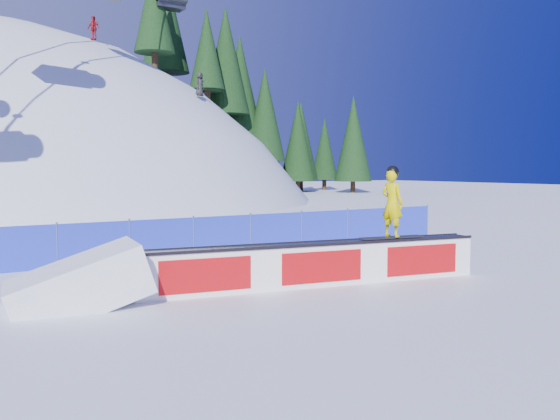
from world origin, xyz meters
TOP-DOWN VIEW (x-y plane):
  - ground at (0.00, 0.00)m, footprint 160.00×160.00m
  - treeline at (25.28, 40.43)m, footprint 24.17×13.23m
  - safety_fence at (0.00, 4.50)m, footprint 22.05×0.05m
  - rail_box at (1.40, -1.21)m, footprint 8.35×2.03m
  - snow_ramp at (-3.76, -0.30)m, footprint 3.03×2.18m
  - snowboarder at (3.39, -1.56)m, footprint 1.70×0.65m
  - distant_skiers at (1.58, 30.41)m, footprint 18.41×7.84m

SIDE VIEW (x-z plane):
  - ground at x=0.00m, z-range 0.00..0.00m
  - snow_ramp at x=-3.76m, z-range -0.86..0.86m
  - rail_box at x=1.40m, z-range -0.01..1.00m
  - safety_fence at x=0.00m, z-range -0.05..1.25m
  - snowboarder at x=3.39m, z-range 0.99..2.74m
  - treeline at x=25.28m, z-range -0.36..18.75m
  - distant_skiers at x=1.58m, z-range 8.16..14.98m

